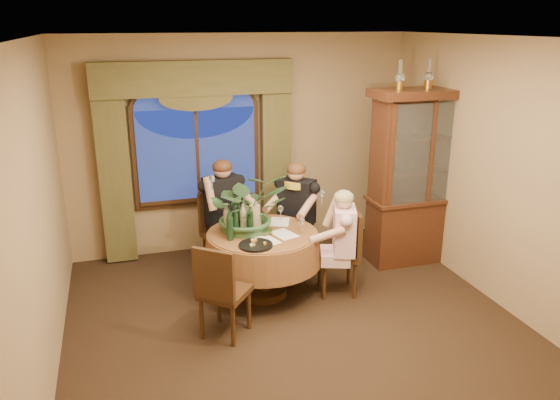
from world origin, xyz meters
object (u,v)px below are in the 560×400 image
object	(u,v)px
oil_lamp_right	(457,73)
wine_bottle_4	(243,219)
chair_right	(338,253)
centerpiece_plant	(248,179)
chair_front_left	(225,290)
person_scarf	(297,215)
wine_bottle_0	(250,221)
wine_bottle_3	(239,216)
oil_lamp_center	(429,74)
oil_lamp_left	(400,75)
chair_back	(223,233)
person_back	(223,214)
stoneware_vase	(255,218)
dining_table	(263,264)
china_cabinet	(420,178)
chair_back_right	(292,228)
wine_bottle_1	(230,225)
person_pink	(344,244)
olive_bowl	(265,232)
wine_bottle_2	(235,222)
wine_bottle_5	(227,218)

from	to	relation	value
oil_lamp_right	wine_bottle_4	xyz separation A→B (m)	(-2.72, -0.33, -1.43)
chair_right	centerpiece_plant	distance (m)	1.30
chair_front_left	person_scarf	size ratio (longest dim) A/B	0.71
chair_right	wine_bottle_0	distance (m)	1.06
wine_bottle_3	oil_lamp_center	bearing A→B (deg)	5.72
oil_lamp_left	chair_right	size ratio (longest dim) A/B	0.35
oil_lamp_left	chair_back	bearing A→B (deg)	169.17
person_back	stoneware_vase	size ratio (longest dim) A/B	4.81
dining_table	china_cabinet	size ratio (longest dim) A/B	0.60
chair_right	chair_back	world-z (taller)	same
chair_back_right	chair_back	bearing A→B (deg)	34.06
china_cabinet	centerpiece_plant	size ratio (longest dim) A/B	2.26
person_scarf	wine_bottle_1	size ratio (longest dim) A/B	4.08
person_pink	centerpiece_plant	bearing A→B (deg)	85.43
wine_bottle_0	person_scarf	bearing A→B (deg)	41.53
china_cabinet	centerpiece_plant	distance (m)	2.28
oil_lamp_right	wine_bottle_0	bearing A→B (deg)	-170.92
chair_front_left	wine_bottle_1	xyz separation A→B (m)	(0.18, 0.57, 0.44)
chair_back_right	chair_back	size ratio (longest dim) A/B	1.00
oil_lamp_right	olive_bowl	size ratio (longest dim) A/B	2.20
chair_right	wine_bottle_2	size ratio (longest dim) A/B	2.91
wine_bottle_2	person_back	bearing A→B (deg)	87.23
chair_back_right	wine_bottle_5	xyz separation A→B (m)	(-0.93, -0.56, 0.44)
chair_right	wine_bottle_0	xyz separation A→B (m)	(-0.96, 0.13, 0.44)
chair_back	olive_bowl	size ratio (longest dim) A/B	6.22
olive_bowl	wine_bottle_2	distance (m)	0.35
person_back	person_scarf	size ratio (longest dim) A/B	1.03
chair_back_right	chair_front_left	distance (m)	1.76
centerpiece_plant	wine_bottle_3	world-z (taller)	centerpiece_plant
wine_bottle_1	wine_bottle_3	bearing A→B (deg)	58.32
wine_bottle_3	wine_bottle_4	xyz separation A→B (m)	(0.03, -0.10, 0.00)
oil_lamp_left	chair_back_right	distance (m)	2.24
person_back	olive_bowl	size ratio (longest dim) A/B	8.99
oil_lamp_left	olive_bowl	xyz separation A→B (m)	(-1.75, -0.44, -1.57)
chair_back_right	wine_bottle_0	size ratio (longest dim) A/B	2.91
wine_bottle_5	china_cabinet	bearing A→B (deg)	5.96
stoneware_vase	olive_bowl	bearing A→B (deg)	-63.80
china_cabinet	wine_bottle_2	xyz separation A→B (m)	(-2.44, -0.41, -0.17)
chair_front_left	wine_bottle_1	distance (m)	0.74
china_cabinet	oil_lamp_left	world-z (taller)	oil_lamp_left
china_cabinet	person_pink	size ratio (longest dim) A/B	1.75
chair_right	stoneware_vase	size ratio (longest dim) A/B	3.33
oil_lamp_right	oil_lamp_center	bearing A→B (deg)	180.00
dining_table	oil_lamp_right	bearing A→B (deg)	8.41
oil_lamp_left	olive_bowl	size ratio (longest dim) A/B	2.20
chair_right	wine_bottle_3	xyz separation A→B (m)	(-1.05, 0.32, 0.44)
china_cabinet	chair_right	bearing A→B (deg)	-157.15
olive_bowl	chair_back	bearing A→B (deg)	109.97
dining_table	chair_front_left	bearing A→B (deg)	-129.74
stoneware_vase	wine_bottle_0	bearing A→B (deg)	-121.65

